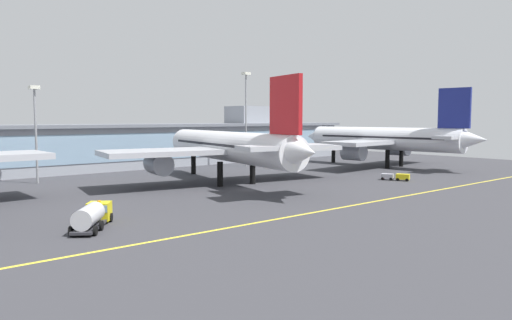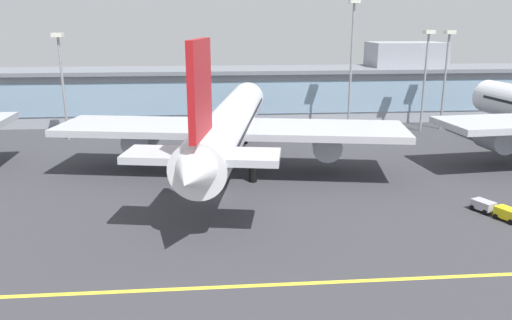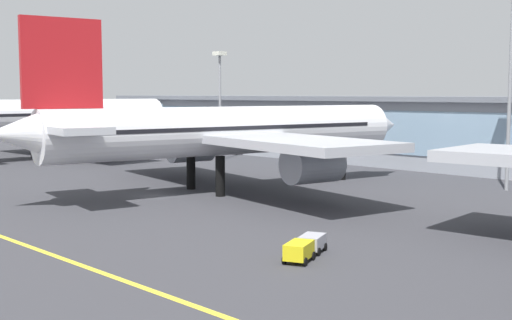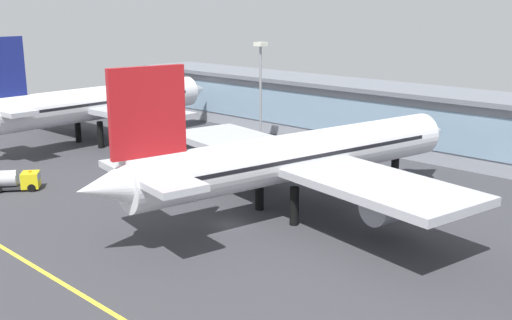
{
  "view_description": "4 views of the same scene",
  "coord_description": "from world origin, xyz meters",
  "px_view_note": "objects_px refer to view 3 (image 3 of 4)",
  "views": [
    {
      "loc": [
        -53.09,
        -66.21,
        12.65
      ],
      "look_at": [
        4.05,
        2.55,
        4.94
      ],
      "focal_mm": 33.67,
      "sensor_mm": 36.0,
      "label": 1
    },
    {
      "loc": [
        0.35,
        -58.25,
        21.07
      ],
      "look_at": [
        5.81,
        4.38,
        3.31
      ],
      "focal_mm": 34.68,
      "sensor_mm": 36.0,
      "label": 2
    },
    {
      "loc": [
        62.84,
        -44.6,
        11.68
      ],
      "look_at": [
        4.08,
        12.33,
        3.59
      ],
      "focal_mm": 47.03,
      "sensor_mm": 36.0,
      "label": 3
    },
    {
      "loc": [
        50.05,
        -47.59,
        25.36
      ],
      "look_at": [
        -5.98,
        10.63,
        4.98
      ],
      "focal_mm": 43.07,
      "sensor_mm": 36.0,
      "label": 4
    }
  ],
  "objects_px": {
    "airliner_near_right": "(229,132)",
    "apron_light_mast_centre": "(220,87)",
    "baggage_tug_near": "(305,247)",
    "airliner_near_left": "(59,117)",
    "apron_light_mast_east": "(511,57)"
  },
  "relations": [
    {
      "from": "apron_light_mast_centre",
      "to": "baggage_tug_near",
      "type": "bearing_deg",
      "value": -36.19
    },
    {
      "from": "airliner_near_left",
      "to": "apron_light_mast_east",
      "type": "bearing_deg",
      "value": -78.58
    },
    {
      "from": "baggage_tug_near",
      "to": "apron_light_mast_east",
      "type": "bearing_deg",
      "value": 163.32
    },
    {
      "from": "baggage_tug_near",
      "to": "apron_light_mast_east",
      "type": "xyz_separation_m",
      "value": [
        -5.36,
        42.64,
        15.31
      ]
    },
    {
      "from": "apron_light_mast_centre",
      "to": "apron_light_mast_east",
      "type": "xyz_separation_m",
      "value": [
        52.54,
        0.27,
        3.23
      ]
    },
    {
      "from": "airliner_near_right",
      "to": "apron_light_mast_east",
      "type": "distance_m",
      "value": 34.9
    },
    {
      "from": "baggage_tug_near",
      "to": "apron_light_mast_centre",
      "type": "distance_m",
      "value": 72.76
    },
    {
      "from": "baggage_tug_near",
      "to": "apron_light_mast_east",
      "type": "distance_m",
      "value": 45.62
    },
    {
      "from": "airliner_near_left",
      "to": "baggage_tug_near",
      "type": "xyz_separation_m",
      "value": [
        81.76,
        -24.07,
        -6.71
      ]
    },
    {
      "from": "airliner_near_left",
      "to": "airliner_near_right",
      "type": "distance_m",
      "value": 53.15
    },
    {
      "from": "apron_light_mast_centre",
      "to": "apron_light_mast_east",
      "type": "bearing_deg",
      "value": 0.3
    },
    {
      "from": "apron_light_mast_centre",
      "to": "apron_light_mast_east",
      "type": "distance_m",
      "value": 52.64
    },
    {
      "from": "airliner_near_right",
      "to": "apron_light_mast_centre",
      "type": "xyz_separation_m",
      "value": [
        -28.99,
        23.87,
        5.78
      ]
    },
    {
      "from": "apron_light_mast_east",
      "to": "baggage_tug_near",
      "type": "bearing_deg",
      "value": -82.84
    },
    {
      "from": "baggage_tug_near",
      "to": "airliner_near_right",
      "type": "bearing_deg",
      "value": -146.46
    }
  ]
}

